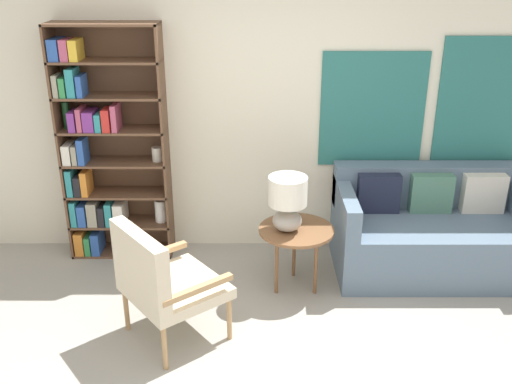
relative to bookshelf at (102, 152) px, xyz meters
The scene contains 6 objects.
wall_back 1.35m from the bookshelf, ahead, with size 6.40×0.08×2.70m.
bookshelf is the anchor object (origin of this frame).
armchair 1.54m from the bookshelf, 63.22° to the right, with size 0.86×0.87×0.89m.
couch 2.90m from the bookshelf, ahead, with size 1.63×0.87×0.86m.
side_table 1.81m from the bookshelf, 20.35° to the right, with size 0.60×0.60×0.54m.
table_lamp 1.69m from the bookshelf, 22.12° to the right, with size 0.30×0.30×0.45m.
Camera 1 is at (0.09, -2.80, 2.55)m, focal length 40.00 mm.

